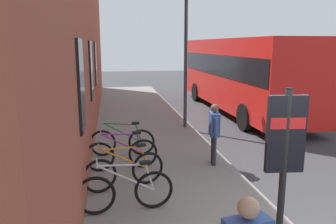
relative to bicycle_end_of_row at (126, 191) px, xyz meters
name	(u,v)px	position (x,y,z in m)	size (l,w,h in m)	color
ground	(235,141)	(4.32, -3.77, -0.51)	(60.00, 60.00, 0.00)	#38383A
sidewalk_pavement	(145,128)	(6.32, -1.02, -0.45)	(24.00, 3.50, 0.12)	gray
station_facade	(85,32)	(7.31, 1.03, 3.03)	(22.00, 0.65, 7.08)	brown
bicycle_end_of_row	(126,191)	(0.00, 0.00, 0.00)	(0.48, 1.77, 0.97)	black
bicycle_under_window	(125,171)	(1.01, -0.03, 0.00)	(0.63, 1.72, 0.97)	black
bicycle_leaning_wall	(122,154)	(2.11, -0.02, 0.00)	(0.48, 1.77, 0.97)	black
bicycle_far_end	(123,142)	(3.15, -0.08, 0.00)	(0.48, 1.77, 0.97)	black
transit_info_sign	(285,145)	(-1.51, -2.17, 1.21)	(0.14, 0.56, 2.40)	black
city_bus	(241,71)	(8.91, -5.77, 1.41)	(10.52, 2.71, 3.35)	red
pedestrian_crossing_street	(214,128)	(2.06, -2.30, 0.56)	(0.59, 0.29, 1.55)	#26262D
street_lamp	(186,48)	(5.97, -2.47, 2.47)	(0.28, 0.28, 4.78)	#333338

